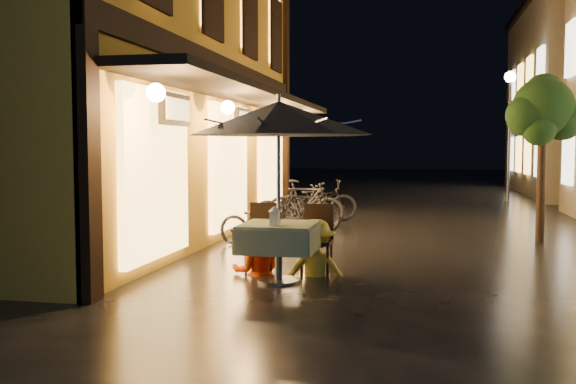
% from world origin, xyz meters
% --- Properties ---
extents(ground, '(90.00, 90.00, 0.00)m').
position_xyz_m(ground, '(0.00, 0.00, 0.00)').
color(ground, black).
rests_on(ground, ground).
extents(west_building, '(5.90, 11.40, 7.40)m').
position_xyz_m(west_building, '(-5.72, 4.00, 3.71)').
color(west_building, gold).
rests_on(west_building, ground).
extents(street_tree, '(1.43, 1.20, 3.15)m').
position_xyz_m(street_tree, '(2.41, 4.51, 2.42)').
color(street_tree, black).
rests_on(street_tree, ground).
extents(streetlamp_far, '(0.36, 0.36, 4.23)m').
position_xyz_m(streetlamp_far, '(3.00, 14.00, 2.92)').
color(streetlamp_far, '#59595E').
rests_on(streetlamp_far, ground).
extents(cafe_table, '(0.99, 0.99, 0.78)m').
position_xyz_m(cafe_table, '(-1.58, 0.13, 0.59)').
color(cafe_table, '#59595E').
rests_on(cafe_table, ground).
extents(patio_umbrella, '(2.45, 2.45, 2.46)m').
position_xyz_m(patio_umbrella, '(-1.58, 0.13, 2.15)').
color(patio_umbrella, '#59595E').
rests_on(patio_umbrella, ground).
extents(cafe_chair_left, '(0.42, 0.42, 0.97)m').
position_xyz_m(cafe_chair_left, '(-1.98, 0.87, 0.54)').
color(cafe_chair_left, black).
rests_on(cafe_chair_left, ground).
extents(cafe_chair_right, '(0.42, 0.42, 0.97)m').
position_xyz_m(cafe_chair_right, '(-1.18, 0.87, 0.54)').
color(cafe_chair_right, black).
rests_on(cafe_chair_right, ground).
extents(table_lantern, '(0.16, 0.16, 0.25)m').
position_xyz_m(table_lantern, '(-1.58, -0.10, 0.92)').
color(table_lantern, white).
rests_on(table_lantern, cafe_table).
extents(person_orange, '(0.83, 0.71, 1.46)m').
position_xyz_m(person_orange, '(-2.01, 0.64, 0.73)').
color(person_orange, '#DC3800').
rests_on(person_orange, ground).
extents(person_yellow, '(1.03, 0.66, 1.51)m').
position_xyz_m(person_yellow, '(-1.18, 0.70, 0.76)').
color(person_yellow, yellow).
rests_on(person_yellow, ground).
extents(bicycle_0, '(1.67, 0.74, 0.85)m').
position_xyz_m(bicycle_0, '(-2.54, 3.04, 0.43)').
color(bicycle_0, black).
rests_on(bicycle_0, ground).
extents(bicycle_1, '(1.60, 0.69, 0.93)m').
position_xyz_m(bicycle_1, '(-2.15, 5.04, 0.46)').
color(bicycle_1, black).
rests_on(bicycle_1, ground).
extents(bicycle_2, '(1.89, 1.26, 0.94)m').
position_xyz_m(bicycle_2, '(-2.56, 5.94, 0.47)').
color(bicycle_2, black).
rests_on(bicycle_2, ground).
extents(bicycle_3, '(1.75, 0.51, 1.05)m').
position_xyz_m(bicycle_3, '(-2.29, 5.97, 0.53)').
color(bicycle_3, black).
rests_on(bicycle_3, ground).
extents(bicycle_4, '(2.00, 1.12, 0.99)m').
position_xyz_m(bicycle_4, '(-2.21, 7.18, 0.50)').
color(bicycle_4, black).
rests_on(bicycle_4, ground).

